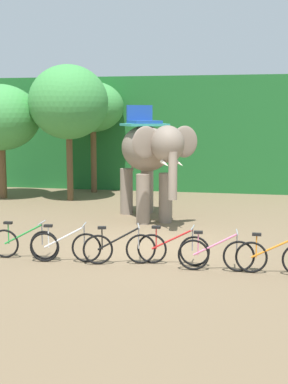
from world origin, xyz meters
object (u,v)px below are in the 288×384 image
at_px(bike_black, 119,248).
at_px(bike_orange, 275,257).
at_px(elephant, 149,153).
at_px(bike_pink, 216,254).
at_px(tree_far_left, 68,103).
at_px(bike_green, 24,243).
at_px(tree_center_right, 0,118).
at_px(bike_red, 173,249).
at_px(tree_left, 93,108).
at_px(bike_white, 65,246).

xyz_separation_m(bike_black, bike_orange, (3.52, -0.11, 0.00)).
distance_m(bike_black, bike_orange, 3.52).
height_order(elephant, bike_pink, elephant).
distance_m(tree_far_left, bike_black, 10.16).
relative_size(bike_black, bike_orange, 0.97).
bearing_deg(elephant, bike_green, -111.36).
relative_size(tree_center_right, bike_red, 2.74).
xyz_separation_m(tree_far_left, bike_green, (1.80, -8.55, -3.55)).
distance_m(elephant, bike_orange, 6.85).
distance_m(elephant, bike_pink, 6.24).
bearing_deg(bike_black, bike_green, 179.81).
relative_size(bike_pink, bike_orange, 1.00).
relative_size(tree_far_left, bike_green, 3.17).
distance_m(tree_center_right, tree_far_left, 2.99).
relative_size(bike_black, bike_red, 0.97).
bearing_deg(bike_green, tree_left, 97.83).
bearing_deg(tree_left, bike_orange, -56.18).
bearing_deg(bike_black, elephant, 93.28).
distance_m(tree_center_right, bike_black, 11.47).
distance_m(tree_center_right, bike_green, 10.17).
bearing_deg(tree_left, bike_red, -64.56).
relative_size(bike_red, bike_orange, 1.00).
relative_size(elephant, bike_orange, 2.38).
bearing_deg(tree_left, bike_black, -70.49).
bearing_deg(bike_green, bike_black, -0.19).
distance_m(bike_green, bike_red, 3.60).
bearing_deg(elephant, bike_white, -100.40).
bearing_deg(bike_black, bike_pink, -3.00).
distance_m(bike_pink, bike_orange, 1.27).
xyz_separation_m(bike_green, bike_white, (1.08, -0.10, 0.00)).
relative_size(tree_center_right, bike_green, 2.74).
distance_m(tree_center_right, bike_white, 10.79).
distance_m(elephant, bike_green, 5.95).
height_order(tree_far_left, bike_orange, tree_far_left).
relative_size(tree_left, bike_red, 2.86).
distance_m(tree_left, bike_black, 12.05).
height_order(bike_green, bike_red, same).
xyz_separation_m(bike_black, bike_red, (1.24, 0.19, 0.00)).
bearing_deg(tree_left, bike_white, -76.82).
bearing_deg(bike_white, tree_center_right, 123.98).
bearing_deg(bike_pink, bike_black, 177.00).
bearing_deg(elephant, bike_pink, -64.73).
height_order(elephant, bike_orange, elephant).
xyz_separation_m(bike_white, bike_pink, (3.53, -0.03, 0.00)).
bearing_deg(tree_far_left, tree_center_right, -179.25).
xyz_separation_m(tree_center_right, bike_white, (5.80, -8.61, -2.94)).
distance_m(bike_white, bike_black, 1.29).
bearing_deg(bike_orange, bike_red, 172.58).
distance_m(elephant, bike_black, 5.59).
bearing_deg(tree_far_left, tree_left, 82.64).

